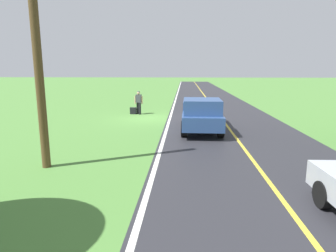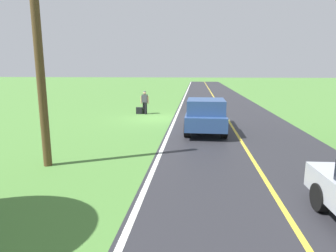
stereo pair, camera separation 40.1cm
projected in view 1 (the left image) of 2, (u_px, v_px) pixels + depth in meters
The scene contains 8 objects.
ground_plane at pixel (150, 118), 19.69m from camera, with size 200.00×200.00×0.00m, color #4C7F38.
road_surface at pixel (222, 119), 19.41m from camera, with size 7.41×120.00×0.00m, color #28282D.
lane_edge_line at pixel (170, 119), 19.61m from camera, with size 0.16×117.60×0.00m, color silver.
lane_centre_line at pixel (222, 119), 19.41m from camera, with size 0.14×117.60×0.00m, color gold.
hitchhiker_walking at pixel (139, 101), 21.43m from camera, with size 0.62×0.53×1.75m.
suitcase_carried at pixel (133, 111), 21.55m from camera, with size 0.20×0.46×0.50m, color black.
pickup_truck_passing at pixel (201, 113), 15.50m from camera, with size 2.16×5.43×1.82m.
utility_pole_roadside at pixel (36, 40), 9.11m from camera, with size 0.28×0.28×8.44m, color brown.
Camera 1 is at (-2.34, 19.31, 3.30)m, focal length 30.85 mm.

